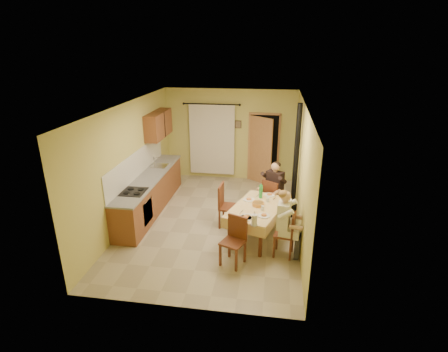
% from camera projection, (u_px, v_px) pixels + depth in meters
% --- Properties ---
extents(floor, '(4.00, 6.00, 0.01)m').
position_uv_depth(floor, '(213.00, 221.00, 8.49)').
color(floor, tan).
rests_on(floor, ground).
extents(room_shell, '(4.04, 6.04, 2.82)m').
position_uv_depth(room_shell, '(212.00, 149.00, 7.84)').
color(room_shell, '#CCC568').
rests_on(room_shell, ground).
extents(kitchen_run, '(0.64, 3.64, 1.56)m').
position_uv_depth(kitchen_run, '(150.00, 192.00, 8.93)').
color(kitchen_run, brown).
rests_on(kitchen_run, ground).
extents(upper_cabinets, '(0.35, 1.40, 0.70)m').
position_uv_depth(upper_cabinets, '(159.00, 125.00, 9.62)').
color(upper_cabinets, brown).
rests_on(upper_cabinets, room_shell).
extents(curtain, '(1.70, 0.07, 2.22)m').
position_uv_depth(curtain, '(212.00, 139.00, 10.80)').
color(curtain, black).
rests_on(curtain, ground).
extents(doorway, '(0.96, 0.53, 2.15)m').
position_uv_depth(doorway, '(262.00, 149.00, 10.61)').
color(doorway, black).
rests_on(doorway, ground).
extents(dining_table, '(1.40, 1.81, 0.76)m').
position_uv_depth(dining_table, '(257.00, 222.00, 7.64)').
color(dining_table, '#DAB878').
rests_on(dining_table, ground).
extents(tableware, '(0.70, 1.66, 0.33)m').
position_uv_depth(tableware, '(257.00, 206.00, 7.40)').
color(tableware, white).
rests_on(tableware, dining_table).
extents(chair_far, '(0.58, 0.58, 0.99)m').
position_uv_depth(chair_far, '(273.00, 206.00, 8.62)').
color(chair_far, '#5C2B19').
rests_on(chair_far, ground).
extents(chair_near, '(0.54, 0.54, 0.97)m').
position_uv_depth(chair_near, '(233.00, 250.00, 6.76)').
color(chair_near, '#5C2B19').
rests_on(chair_near, ground).
extents(chair_right, '(0.44, 0.44, 0.94)m').
position_uv_depth(chair_right, '(284.00, 242.00, 7.03)').
color(chair_right, '#5C2B19').
rests_on(chair_right, ground).
extents(chair_left, '(0.50, 0.50, 1.03)m').
position_uv_depth(chair_left, '(229.00, 214.00, 8.19)').
color(chair_left, '#5C2B19').
rests_on(chair_left, ground).
extents(man_far, '(0.65, 0.63, 1.39)m').
position_uv_depth(man_far, '(274.00, 184.00, 8.42)').
color(man_far, black).
rests_on(man_far, chair_far).
extents(man_right, '(0.52, 0.62, 1.39)m').
position_uv_depth(man_right, '(285.00, 216.00, 6.83)').
color(man_right, white).
rests_on(man_right, chair_right).
extents(stove_flue, '(0.24, 0.24, 2.80)m').
position_uv_depth(stove_flue, '(295.00, 177.00, 8.41)').
color(stove_flue, black).
rests_on(stove_flue, ground).
extents(picture_back, '(0.19, 0.03, 0.23)m').
position_uv_depth(picture_back, '(238.00, 124.00, 10.58)').
color(picture_back, black).
rests_on(picture_back, room_shell).
extents(picture_right, '(0.03, 0.31, 0.21)m').
position_uv_depth(picture_right, '(299.00, 138.00, 8.67)').
color(picture_right, brown).
rests_on(picture_right, room_shell).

